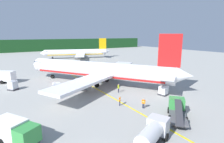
# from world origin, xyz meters

# --- Properties ---
(ground) EXTENTS (240.00, 320.00, 0.20)m
(ground) POSITION_xyz_m (0.00, 48.00, -0.10)
(ground) COLOR #999993
(distant_treeline) EXTENTS (216.00, 6.00, 8.42)m
(distant_treeline) POSITION_xyz_m (0.00, 125.34, 4.21)
(distant_treeline) COLOR #19471E
(distant_treeline) RESTS_ON ground
(airliner_foreground) EXTENTS (30.92, 36.27, 11.90)m
(airliner_foreground) POSITION_xyz_m (13.48, 23.97, 3.39)
(airliner_foreground) COLOR white
(airliner_foreground) RESTS_ON ground
(airliner_mid_apron) EXTENTS (33.78, 28.29, 9.92)m
(airliner_mid_apron) POSITION_xyz_m (26.65, 72.59, 2.83)
(airliner_mid_apron) COLOR white
(airliner_mid_apron) RESTS_ON ground
(service_truck_fuel) EXTENTS (4.82, 5.92, 2.62)m
(service_truck_fuel) POSITION_xyz_m (-5.30, 7.71, 1.48)
(service_truck_fuel) COLOR #338C3F
(service_truck_fuel) RESTS_ON ground
(service_truck_baggage) EXTENTS (6.61, 5.84, 2.91)m
(service_truck_baggage) POSITION_xyz_m (-6.31, 37.90, 1.61)
(service_truck_baggage) COLOR white
(service_truck_baggage) RESTS_ON ground
(service_truck_catering) EXTENTS (5.83, 4.10, 2.40)m
(service_truck_catering) POSITION_xyz_m (7.31, -0.35, 1.39)
(service_truck_catering) COLOR silver
(service_truck_catering) RESTS_ON ground
(service_truck_pushback) EXTENTS (6.09, 5.88, 2.68)m
(service_truck_pushback) POSITION_xyz_m (15.16, 2.68, 1.17)
(service_truck_pushback) COLOR #338C3F
(service_truck_pushback) RESTS_ON ground
(cargo_container_near) EXTENTS (2.35, 2.35, 2.06)m
(cargo_container_near) POSITION_xyz_m (-4.32, 29.69, 0.98)
(cargo_container_near) COLOR #333338
(cargo_container_near) RESTS_ON ground
(cargo_container_mid) EXTENTS (1.95, 1.95, 1.83)m
(cargo_container_mid) POSITION_xyz_m (3.50, 24.23, 0.86)
(cargo_container_mid) COLOR #333338
(cargo_container_mid) RESTS_ON ground
(cargo_container_far) EXTENTS (1.94, 1.94, 1.91)m
(cargo_container_far) POSITION_xyz_m (20.66, 10.19, 0.90)
(cargo_container_far) COLOR #333338
(cargo_container_far) RESTS_ON ground
(crew_marshaller) EXTENTS (0.51, 0.46, 1.78)m
(crew_marshaller) POSITION_xyz_m (14.05, 16.26, 1.06)
(crew_marshaller) COLOR #191E33
(crew_marshaller) RESTS_ON ground
(crew_loader_left) EXTENTS (0.41, 0.57, 1.65)m
(crew_loader_left) POSITION_xyz_m (12.98, 7.44, 0.97)
(crew_loader_left) COLOR #191E33
(crew_loader_left) RESTS_ON ground
(crew_loader_right) EXTENTS (0.48, 0.48, 1.64)m
(crew_loader_right) POSITION_xyz_m (10.35, 10.40, 0.96)
(crew_loader_right) COLOR #191E33
(crew_loader_right) RESTS_ON ground
(apron_guide_line) EXTENTS (0.30, 60.00, 0.01)m
(apron_guide_line) POSITION_xyz_m (11.30, 19.44, 0.01)
(apron_guide_line) COLOR yellow
(apron_guide_line) RESTS_ON ground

